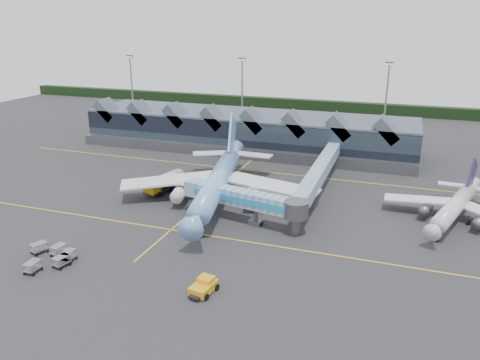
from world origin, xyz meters
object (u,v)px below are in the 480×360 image
(regional_jet, at_px, (456,205))
(pushback_tug, at_px, (204,286))
(main_airliner, at_px, (219,179))
(jet_bridge, at_px, (251,201))
(fuel_truck, at_px, (166,181))

(regional_jet, height_order, pushback_tug, regional_jet)
(pushback_tug, bearing_deg, main_airliner, 117.11)
(main_airliner, distance_m, jet_bridge, 12.87)
(fuel_truck, height_order, pushback_tug, fuel_truck)
(main_airliner, distance_m, pushback_tug, 33.43)
(jet_bridge, relative_size, pushback_tug, 5.03)
(main_airliner, xyz_separation_m, fuel_truck, (-12.51, 1.24, -2.29))
(main_airliner, relative_size, pushback_tug, 9.69)
(regional_jet, bearing_deg, jet_bridge, -140.73)
(regional_jet, bearing_deg, main_airliner, -156.15)
(jet_bridge, height_order, fuel_truck, jet_bridge)
(regional_jet, xyz_separation_m, jet_bridge, (-33.67, -13.09, 1.26))
(fuel_truck, bearing_deg, main_airliner, 6.97)
(jet_bridge, distance_m, pushback_tug, 23.15)
(main_airliner, xyz_separation_m, regional_jet, (43.18, 4.40, -1.32))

